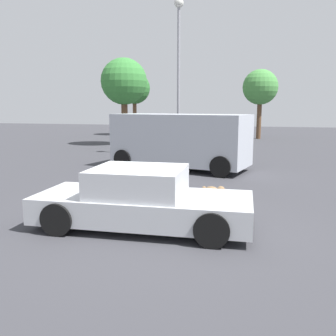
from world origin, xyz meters
name	(u,v)px	position (x,y,z in m)	size (l,w,h in m)	color
ground_plane	(153,226)	(0.00, 0.00, 0.00)	(80.00, 80.00, 0.00)	#38383D
sedan_foreground	(142,200)	(-0.20, -0.12, 0.56)	(4.41, 2.00, 1.23)	#B7BABF
dog	(214,191)	(0.95, 2.36, 0.25)	(0.65, 0.45, 0.42)	olive
van_white	(180,140)	(-1.02, 6.99, 1.17)	(5.60, 3.21, 2.15)	#B2B7C1
light_post_near	(179,54)	(-1.88, 10.50, 4.92)	(0.44, 0.44, 7.40)	gray
tree_back_left	(124,82)	(-6.42, 14.98, 3.96)	(2.89, 2.89, 5.45)	brown
tree_back_center	(260,88)	(1.81, 21.95, 3.86)	(2.64, 2.64, 5.22)	brown
tree_back_right	(134,89)	(-8.60, 22.95, 3.95)	(2.66, 2.66, 5.33)	brown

